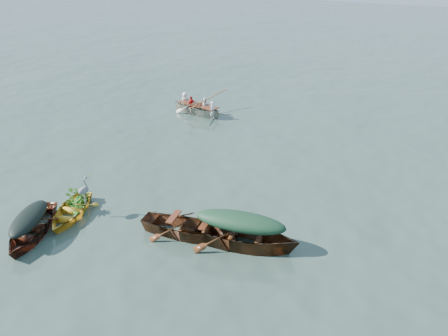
{
  "coord_description": "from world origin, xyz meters",
  "views": [
    {
      "loc": [
        7.21,
        -8.51,
        7.74
      ],
      "look_at": [
        -0.22,
        3.97,
        0.5
      ],
      "focal_mm": 35.0,
      "sensor_mm": 36.0,
      "label": 1
    }
  ],
  "objects_px": {
    "green_tarp_boat": "(240,246)",
    "rowed_boat": "(199,114)",
    "yellow_dinghy": "(71,217)",
    "open_wooden_boat": "(190,236)",
    "dark_covered_boat": "(33,236)",
    "heron": "(84,194)"
  },
  "relations": [
    {
      "from": "heron",
      "to": "green_tarp_boat",
      "type": "bearing_deg",
      "value": -9.5
    },
    {
      "from": "yellow_dinghy",
      "to": "open_wooden_boat",
      "type": "xyz_separation_m",
      "value": [
        3.96,
        1.08,
        0.0
      ]
    },
    {
      "from": "yellow_dinghy",
      "to": "heron",
      "type": "xyz_separation_m",
      "value": [
        0.49,
        0.26,
        0.85
      ]
    },
    {
      "from": "dark_covered_boat",
      "to": "heron",
      "type": "height_order",
      "value": "heron"
    },
    {
      "from": "green_tarp_boat",
      "to": "open_wooden_boat",
      "type": "relative_size",
      "value": 1.13
    },
    {
      "from": "open_wooden_boat",
      "to": "rowed_boat",
      "type": "bearing_deg",
      "value": 20.71
    },
    {
      "from": "green_tarp_boat",
      "to": "open_wooden_boat",
      "type": "bearing_deg",
      "value": 90.0
    },
    {
      "from": "yellow_dinghy",
      "to": "dark_covered_boat",
      "type": "xyz_separation_m",
      "value": [
        -0.18,
        -1.33,
        0.0
      ]
    },
    {
      "from": "yellow_dinghy",
      "to": "dark_covered_boat",
      "type": "height_order",
      "value": "dark_covered_boat"
    },
    {
      "from": "yellow_dinghy",
      "to": "dark_covered_boat",
      "type": "distance_m",
      "value": 1.35
    },
    {
      "from": "rowed_boat",
      "to": "dark_covered_boat",
      "type": "bearing_deg",
      "value": -163.6
    },
    {
      "from": "dark_covered_boat",
      "to": "open_wooden_boat",
      "type": "xyz_separation_m",
      "value": [
        4.14,
        2.41,
        0.0
      ]
    },
    {
      "from": "dark_covered_boat",
      "to": "yellow_dinghy",
      "type": "bearing_deg",
      "value": 53.85
    },
    {
      "from": "green_tarp_boat",
      "to": "rowed_boat",
      "type": "height_order",
      "value": "green_tarp_boat"
    },
    {
      "from": "yellow_dinghy",
      "to": "green_tarp_boat",
      "type": "distance_m",
      "value": 5.66
    },
    {
      "from": "green_tarp_boat",
      "to": "open_wooden_boat",
      "type": "height_order",
      "value": "green_tarp_boat"
    },
    {
      "from": "green_tarp_boat",
      "to": "dark_covered_boat",
      "type": "bearing_deg",
      "value": 102.62
    },
    {
      "from": "dark_covered_boat",
      "to": "heron",
      "type": "xyz_separation_m",
      "value": [
        0.67,
        1.59,
        0.85
      ]
    },
    {
      "from": "green_tarp_boat",
      "to": "rowed_boat",
      "type": "xyz_separation_m",
      "value": [
        -7.43,
        8.94,
        0.0
      ]
    },
    {
      "from": "green_tarp_boat",
      "to": "rowed_boat",
      "type": "distance_m",
      "value": 11.62
    },
    {
      "from": "heron",
      "to": "yellow_dinghy",
      "type": "bearing_deg",
      "value": -174.81
    },
    {
      "from": "dark_covered_boat",
      "to": "green_tarp_boat",
      "type": "relative_size",
      "value": 0.76
    }
  ]
}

